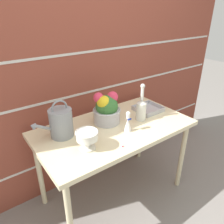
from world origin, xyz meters
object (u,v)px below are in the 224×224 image
object	(u,v)px
glass_decanter	(141,108)
figurine_vase	(128,123)
wire_tray	(148,109)
watering_can	(61,123)
crystal_pedestal_bowl	(87,137)
flower_planter	(107,109)

from	to	relation	value
glass_decanter	figurine_vase	xyz separation A→B (m)	(-0.22, -0.08, -0.04)
wire_tray	watering_can	bearing A→B (deg)	175.44
crystal_pedestal_bowl	glass_decanter	bearing A→B (deg)	9.32
crystal_pedestal_bowl	figurine_vase	xyz separation A→B (m)	(0.37, 0.01, -0.02)
flower_planter	figurine_vase	size ratio (longest dim) A/B	1.59
watering_can	crystal_pedestal_bowl	size ratio (longest dim) A/B	2.00
figurine_vase	wire_tray	world-z (taller)	figurine_vase
crystal_pedestal_bowl	wire_tray	bearing A→B (deg)	13.76
flower_planter	wire_tray	bearing A→B (deg)	-5.38
watering_can	wire_tray	distance (m)	0.85
figurine_vase	wire_tray	distance (m)	0.44
flower_planter	figurine_vase	bearing A→B (deg)	-76.82
crystal_pedestal_bowl	glass_decanter	world-z (taller)	glass_decanter
figurine_vase	watering_can	bearing A→B (deg)	151.60
watering_can	glass_decanter	size ratio (longest dim) A/B	0.97
watering_can	figurine_vase	bearing A→B (deg)	-28.40
glass_decanter	figurine_vase	bearing A→B (deg)	-159.01
figurine_vase	wire_tray	size ratio (longest dim) A/B	0.73
glass_decanter	crystal_pedestal_bowl	bearing A→B (deg)	-170.68
flower_planter	crystal_pedestal_bowl	bearing A→B (deg)	-144.41
flower_planter	figurine_vase	xyz separation A→B (m)	(0.05, -0.22, -0.05)
flower_planter	wire_tray	world-z (taller)	flower_planter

